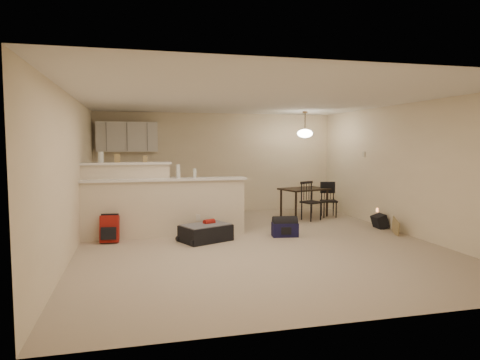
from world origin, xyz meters
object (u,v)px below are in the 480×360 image
object	(u,v)px
suitcase	(206,233)
black_daypack	(380,222)
pendant_lamp	(305,133)
dining_chair_near	(311,201)
dining_table	(304,192)
red_backpack	(110,229)
dining_chair_far	(329,200)
navy_duffel	(285,229)

from	to	relation	value
suitcase	black_daypack	size ratio (longest dim) A/B	2.74
pendant_lamp	black_daypack	size ratio (longest dim) A/B	2.00
dining_chair_near	suitcase	bearing A→B (deg)	-173.09
dining_table	black_daypack	xyz separation A→B (m)	(0.96, -1.73, -0.46)
dining_table	red_backpack	world-z (taller)	dining_table
pendant_lamp	dining_chair_far	world-z (taller)	pendant_lamp
red_backpack	dining_chair_near	bearing A→B (deg)	20.99
dining_table	red_backpack	size ratio (longest dim) A/B	2.62
pendant_lamp	suitcase	distance (m)	3.86
dining_table	pendant_lamp	xyz separation A→B (m)	(0.00, 0.00, 1.40)
dining_chair_far	navy_duffel	size ratio (longest dim) A/B	1.69
navy_duffel	pendant_lamp	bearing A→B (deg)	67.34
dining_chair_far	navy_duffel	xyz separation A→B (m)	(-1.74, -1.77, -0.27)
suitcase	black_daypack	bearing A→B (deg)	-19.78
pendant_lamp	red_backpack	xyz separation A→B (m)	(-4.38, -1.73, -1.75)
dining_chair_near	black_daypack	xyz separation A→B (m)	(1.01, -1.21, -0.30)
black_daypack	suitcase	bearing A→B (deg)	98.30
navy_duffel	black_daypack	bearing A→B (deg)	15.62
dining_chair_far	black_daypack	distance (m)	1.58
pendant_lamp	dining_chair_near	size ratio (longest dim) A/B	0.71
pendant_lamp	suitcase	bearing A→B (deg)	-143.21
dining_table	navy_duffel	size ratio (longest dim) A/B	2.59
dining_table	dining_chair_near	bearing A→B (deg)	-111.19
dining_table	red_backpack	xyz separation A→B (m)	(-4.38, -1.73, -0.36)
navy_duffel	dining_chair_near	bearing A→B (deg)	60.20
dining_chair_near	navy_duffel	size ratio (longest dim) A/B	1.83
dining_chair_far	black_daypack	size ratio (longest dim) A/B	2.62
dining_table	pendant_lamp	size ratio (longest dim) A/B	2.01
dining_table	dining_chair_far	size ratio (longest dim) A/B	1.53
suitcase	dining_chair_near	bearing A→B (deg)	4.98
dining_chair_near	dining_table	bearing A→B (deg)	62.84
suitcase	red_backpack	bearing A→B (deg)	145.44
dining_chair_near	black_daypack	world-z (taller)	dining_chair_near
dining_table	suitcase	bearing A→B (deg)	-159.71
dining_chair_far	dining_chair_near	bearing A→B (deg)	-141.27
pendant_lamp	navy_duffel	bearing A→B (deg)	-121.05
red_backpack	navy_duffel	bearing A→B (deg)	0.47
suitcase	dining_chair_far	bearing A→B (deg)	4.52
dining_chair_far	red_backpack	world-z (taller)	dining_chair_far
dining_table	dining_chair_far	bearing A→B (deg)	-40.38
dining_table	suitcase	size ratio (longest dim) A/B	1.46
black_daypack	dining_table	bearing A→B (deg)	32.72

